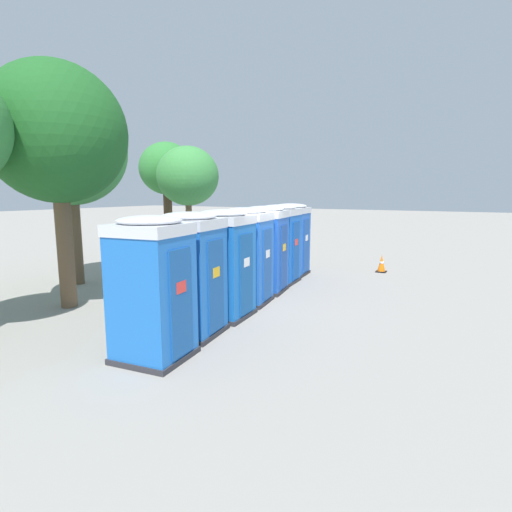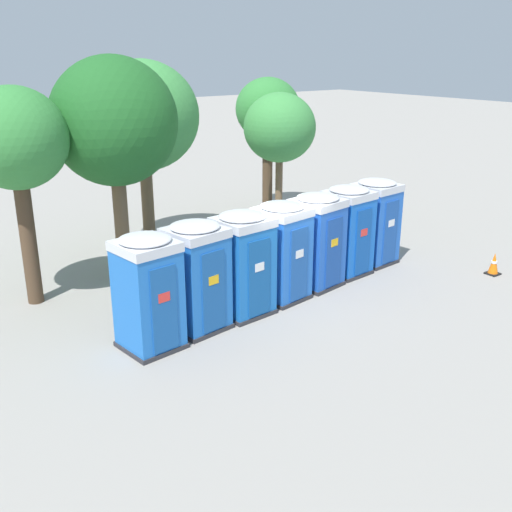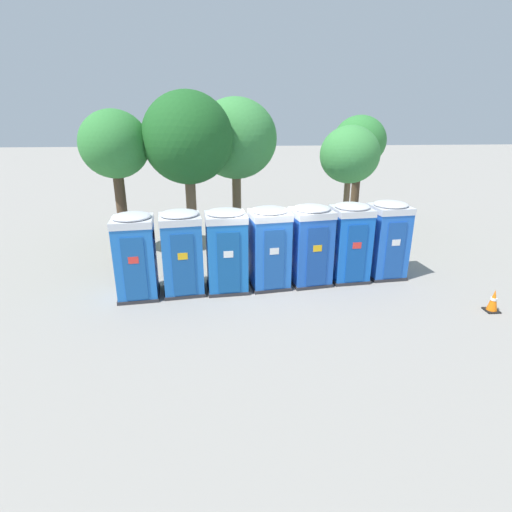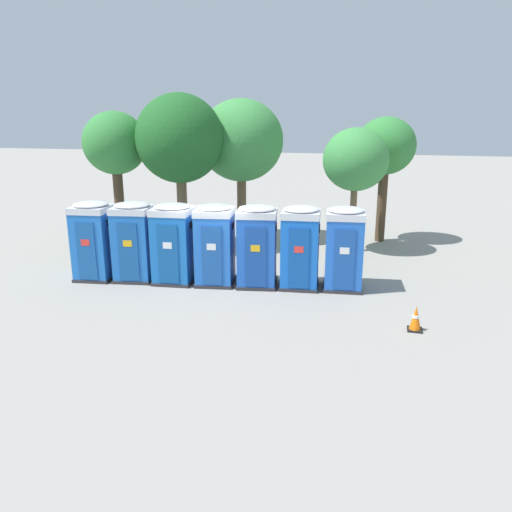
{
  "view_description": "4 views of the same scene",
  "coord_description": "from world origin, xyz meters",
  "px_view_note": "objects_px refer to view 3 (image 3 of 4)",
  "views": [
    {
      "loc": [
        -8.92,
        -5.62,
        2.92
      ],
      "look_at": [
        0.77,
        -0.15,
        1.14
      ],
      "focal_mm": 28.0,
      "sensor_mm": 36.0,
      "label": 1
    },
    {
      "loc": [
        -8.98,
        -11.45,
        6.12
      ],
      "look_at": [
        -0.82,
        -0.34,
        1.34
      ],
      "focal_mm": 42.0,
      "sensor_mm": 36.0,
      "label": 2
    },
    {
      "loc": [
        -1.3,
        -11.91,
        5.14
      ],
      "look_at": [
        -0.38,
        -0.29,
        1.01
      ],
      "focal_mm": 28.0,
      "sensor_mm": 36.0,
      "label": 3
    },
    {
      "loc": [
        5.0,
        -14.59,
        5.11
      ],
      "look_at": [
        1.31,
        -0.08,
        0.94
      ],
      "focal_mm": 35.0,
      "sensor_mm": 36.0,
      "label": 4
    }
  ],
  "objects_px": {
    "portapotty_1": "(182,252)",
    "portapotty_2": "(226,250)",
    "portapotty_0": "(136,256)",
    "street_tree_2": "(115,147)",
    "street_tree_0": "(188,139)",
    "street_tree_1": "(359,143)",
    "street_tree_4": "(236,139)",
    "portapotty_6": "(387,239)",
    "traffic_cone": "(493,301)",
    "portapotty_5": "(349,242)",
    "portapotty_4": "(310,245)",
    "street_tree_3": "(350,155)",
    "portapotty_3": "(269,247)"
  },
  "relations": [
    {
      "from": "portapotty_2",
      "to": "portapotty_4",
      "type": "relative_size",
      "value": 1.0
    },
    {
      "from": "portapotty_5",
      "to": "street_tree_3",
      "type": "bearing_deg",
      "value": 74.89
    },
    {
      "from": "portapotty_4",
      "to": "street_tree_3",
      "type": "relative_size",
      "value": 0.53
    },
    {
      "from": "portapotty_0",
      "to": "portapotty_1",
      "type": "height_order",
      "value": "same"
    },
    {
      "from": "portapotty_0",
      "to": "street_tree_0",
      "type": "height_order",
      "value": "street_tree_0"
    },
    {
      "from": "portapotty_5",
      "to": "street_tree_2",
      "type": "height_order",
      "value": "street_tree_2"
    },
    {
      "from": "street_tree_0",
      "to": "portapotty_1",
      "type": "bearing_deg",
      "value": -90.32
    },
    {
      "from": "portapotty_1",
      "to": "street_tree_3",
      "type": "xyz_separation_m",
      "value": [
        6.56,
        5.31,
        2.27
      ]
    },
    {
      "from": "portapotty_6",
      "to": "portapotty_0",
      "type": "bearing_deg",
      "value": -172.9
    },
    {
      "from": "street_tree_4",
      "to": "traffic_cone",
      "type": "height_order",
      "value": "street_tree_4"
    },
    {
      "from": "portapotty_0",
      "to": "portapotty_3",
      "type": "height_order",
      "value": "same"
    },
    {
      "from": "street_tree_3",
      "to": "portapotty_2",
      "type": "bearing_deg",
      "value": -134.96
    },
    {
      "from": "street_tree_0",
      "to": "street_tree_1",
      "type": "relative_size",
      "value": 1.17
    },
    {
      "from": "traffic_cone",
      "to": "portapotty_1",
      "type": "bearing_deg",
      "value": 166.86
    },
    {
      "from": "portapotty_2",
      "to": "street_tree_1",
      "type": "distance_m",
      "value": 9.99
    },
    {
      "from": "portapotty_2",
      "to": "portapotty_0",
      "type": "bearing_deg",
      "value": -173.76
    },
    {
      "from": "street_tree_0",
      "to": "street_tree_4",
      "type": "relative_size",
      "value": 1.03
    },
    {
      "from": "portapotty_2",
      "to": "street_tree_2",
      "type": "height_order",
      "value": "street_tree_2"
    },
    {
      "from": "street_tree_3",
      "to": "traffic_cone",
      "type": "xyz_separation_m",
      "value": [
        2.06,
        -7.32,
        -3.24
      ]
    },
    {
      "from": "street_tree_0",
      "to": "traffic_cone",
      "type": "distance_m",
      "value": 11.23
    },
    {
      "from": "street_tree_2",
      "to": "portapotty_6",
      "type": "bearing_deg",
      "value": -18.03
    },
    {
      "from": "street_tree_1",
      "to": "traffic_cone",
      "type": "relative_size",
      "value": 8.04
    },
    {
      "from": "portapotty_1",
      "to": "street_tree_4",
      "type": "xyz_separation_m",
      "value": [
        1.85,
        6.11,
        2.88
      ]
    },
    {
      "from": "portapotty_1",
      "to": "portapotty_4",
      "type": "relative_size",
      "value": 1.0
    },
    {
      "from": "street_tree_2",
      "to": "portapotty_0",
      "type": "bearing_deg",
      "value": -72.5
    },
    {
      "from": "portapotty_0",
      "to": "portapotty_4",
      "type": "relative_size",
      "value": 1.0
    },
    {
      "from": "portapotty_2",
      "to": "street_tree_1",
      "type": "relative_size",
      "value": 0.49
    },
    {
      "from": "street_tree_3",
      "to": "portapotty_0",
      "type": "bearing_deg",
      "value": -144.94
    },
    {
      "from": "portapotty_1",
      "to": "street_tree_1",
      "type": "distance_m",
      "value": 10.92
    },
    {
      "from": "portapotty_1",
      "to": "portapotty_6",
      "type": "xyz_separation_m",
      "value": [
        6.6,
        0.77,
        0.0
      ]
    },
    {
      "from": "portapotty_1",
      "to": "portapotty_5",
      "type": "relative_size",
      "value": 1.0
    },
    {
      "from": "portapotty_3",
      "to": "portapotty_5",
      "type": "relative_size",
      "value": 1.0
    },
    {
      "from": "portapotty_6",
      "to": "street_tree_1",
      "type": "distance_m",
      "value": 7.17
    },
    {
      "from": "street_tree_2",
      "to": "street_tree_4",
      "type": "xyz_separation_m",
      "value": [
        4.42,
        2.36,
        0.1
      ]
    },
    {
      "from": "portapotty_6",
      "to": "street_tree_0",
      "type": "relative_size",
      "value": 0.42
    },
    {
      "from": "street_tree_0",
      "to": "portapotty_5",
      "type": "bearing_deg",
      "value": -33.13
    },
    {
      "from": "portapotty_5",
      "to": "street_tree_3",
      "type": "distance_m",
      "value": 5.4
    },
    {
      "from": "traffic_cone",
      "to": "portapotty_2",
      "type": "bearing_deg",
      "value": 164.05
    },
    {
      "from": "street_tree_0",
      "to": "portapotty_4",
      "type": "bearing_deg",
      "value": -42.52
    },
    {
      "from": "portapotty_6",
      "to": "traffic_cone",
      "type": "xyz_separation_m",
      "value": [
        2.02,
        -2.78,
        -0.97
      ]
    },
    {
      "from": "portapotty_0",
      "to": "street_tree_2",
      "type": "relative_size",
      "value": 0.47
    },
    {
      "from": "portapotty_1",
      "to": "street_tree_3",
      "type": "distance_m",
      "value": 8.74
    },
    {
      "from": "portapotty_6",
      "to": "portapotty_2",
      "type": "bearing_deg",
      "value": -172.47
    },
    {
      "from": "street_tree_2",
      "to": "traffic_cone",
      "type": "height_order",
      "value": "street_tree_2"
    },
    {
      "from": "street_tree_1",
      "to": "street_tree_2",
      "type": "height_order",
      "value": "street_tree_2"
    },
    {
      "from": "street_tree_4",
      "to": "portapotty_0",
      "type": "bearing_deg",
      "value": -116.59
    },
    {
      "from": "portapotty_1",
      "to": "portapotty_2",
      "type": "xyz_separation_m",
      "value": [
        1.33,
        0.07,
        -0.0
      ]
    },
    {
      "from": "portapotty_0",
      "to": "street_tree_1",
      "type": "bearing_deg",
      "value": 40.32
    },
    {
      "from": "street_tree_2",
      "to": "street_tree_3",
      "type": "distance_m",
      "value": 9.28
    },
    {
      "from": "street_tree_0",
      "to": "traffic_cone",
      "type": "bearing_deg",
      "value": -35.04
    }
  ]
}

